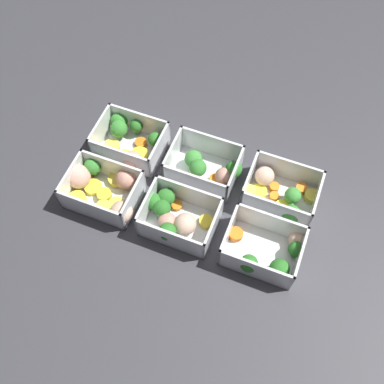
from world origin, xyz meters
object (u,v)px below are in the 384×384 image
object	(u,v)px
container_near_right	(268,251)
container_far_center	(207,168)
container_far_right	(280,193)
container_far_left	(129,141)
container_near_left	(103,188)
container_near_center	(174,217)

from	to	relation	value
container_near_right	container_far_center	size ratio (longest dim) A/B	1.03
container_near_right	container_far_right	bearing A→B (deg)	95.55
container_far_left	container_near_left	bearing A→B (deg)	-89.48
container_near_right	container_far_right	world-z (taller)	same
container_near_left	container_far_center	world-z (taller)	same
container_near_left	container_far_center	size ratio (longest dim) A/B	1.21
container_far_left	container_near_right	bearing A→B (deg)	-20.91
container_far_center	container_far_right	distance (m)	0.16
container_near_right	container_near_left	bearing A→B (deg)	178.48
container_near_center	container_far_left	size ratio (longest dim) A/B	1.04
container_near_left	container_far_left	bearing A→B (deg)	90.52
container_near_left	container_near_right	xyz separation A→B (m)	(0.36, -0.01, 0.00)
container_near_left	container_near_center	bearing A→B (deg)	-2.41
container_near_left	container_far_left	size ratio (longest dim) A/B	1.29
container_far_center	container_near_center	bearing A→B (deg)	-98.85
container_near_left	container_far_center	bearing A→B (deg)	34.35
container_far_center	container_far_right	world-z (taller)	same
container_near_left	container_near_center	world-z (taller)	same
container_near_left	container_near_center	distance (m)	0.16
container_near_left	container_near_right	size ratio (longest dim) A/B	1.18
container_near_left	container_far_left	world-z (taller)	same
container_near_left	container_near_right	bearing A→B (deg)	-1.52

